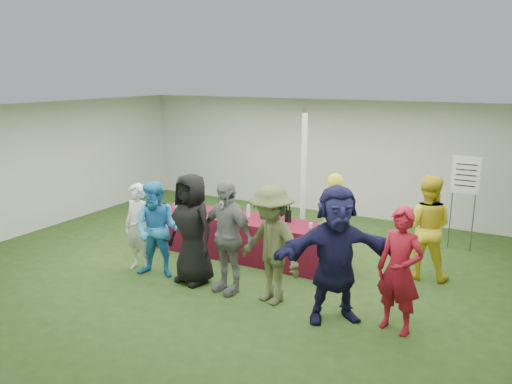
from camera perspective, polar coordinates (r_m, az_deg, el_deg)
The scene contains 18 objects.
ground at distance 8.79m, azimuth -0.90°, elevation -8.52°, with size 60.00×60.00×0.00m, color #284719.
tent at distance 9.22m, azimuth 5.45°, elevation 1.25°, with size 10.00×10.00×10.00m.
serving_table at distance 9.10m, azimuth -1.11°, elevation -5.23°, with size 3.60×0.80×0.75m, color maroon.
wine_bottles at distance 8.81m, azimuth 2.41°, elevation -2.48°, with size 0.60×0.13×0.32m.
wine_glasses at distance 8.92m, azimuth -4.02°, elevation -2.36°, with size 2.77×0.11×0.16m.
water_bottle at distance 9.02m, azimuth -0.88°, elevation -2.20°, with size 0.07×0.07×0.23m.
bar_towel at distance 8.41m, azimuth 8.14°, elevation -4.14°, with size 0.25×0.18×0.03m, color white.
dump_bucket at distance 8.13m, azimuth 7.80°, elevation -4.20°, with size 0.22×0.22×0.18m, color slate.
wine_list_sign at distance 10.03m, azimuth 22.79°, elevation 1.05°, with size 0.50×0.03×1.80m.
staff_pourer at distance 8.72m, azimuth 8.83°, elevation -3.14°, with size 0.60×0.39×1.64m, color yellow.
staff_back at distance 8.54m, azimuth 18.85°, elevation -3.82°, with size 0.83×0.65×1.72m, color yellow.
customer_0 at distance 8.66m, azimuth -13.30°, elevation -3.95°, with size 0.55×0.36×1.50m, color silver.
customer_1 at distance 8.30m, azimuth -11.24°, elevation -4.25°, with size 0.78×0.61×1.60m, color #2A8ED6.
customer_2 at distance 7.96m, azimuth -7.34°, elevation -4.19°, with size 0.87×0.57×1.78m, color black.
customer_3 at distance 7.58m, azimuth -3.38°, elevation -5.10°, with size 1.03×0.43×1.76m, color slate.
customer_4 at distance 7.22m, azimuth 1.70°, elevation -6.07°, with size 1.13×0.65×1.75m, color #4D542E.
customer_5 at distance 6.76m, azimuth 9.11°, elevation -7.03°, with size 1.74×0.56×1.88m, color #15163A.
customer_6 at distance 6.69m, azimuth 16.09°, elevation -8.62°, with size 0.61×0.40×1.67m, color maroon.
Camera 1 is at (3.99, -7.11, 3.29)m, focal length 35.00 mm.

